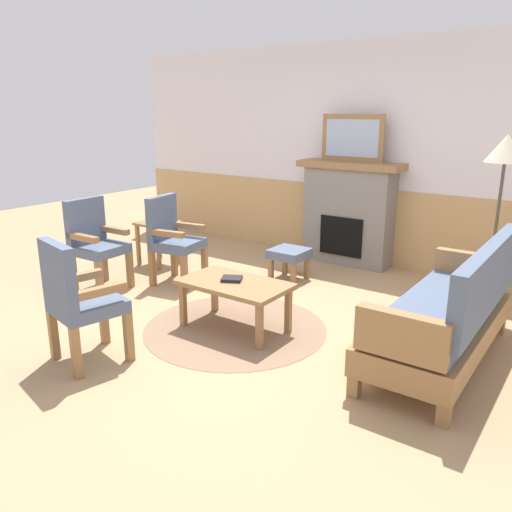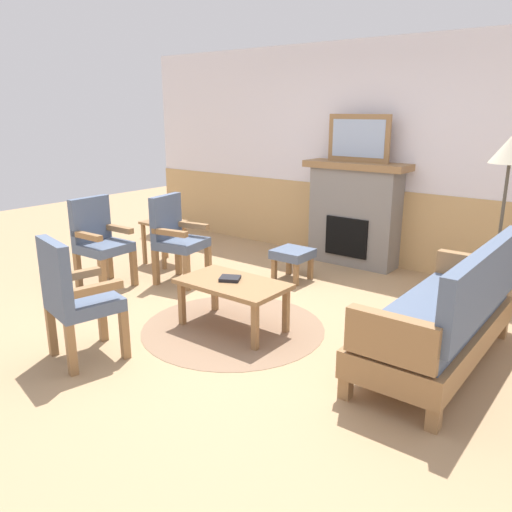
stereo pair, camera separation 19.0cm
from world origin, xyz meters
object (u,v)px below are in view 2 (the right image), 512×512
(armchair_near_fireplace, at_px, (99,239))
(floor_lamp_by_couch, at_px, (510,161))
(armchair_front_left, at_px, (75,294))
(book_on_table, at_px, (230,278))
(framed_picture, at_px, (359,138))
(footstool, at_px, (293,256))
(couch, at_px, (444,318))
(side_table, at_px, (164,230))
(fireplace, at_px, (355,213))
(armchair_by_window_left, at_px, (176,235))
(coffee_table, at_px, (233,287))

(armchair_near_fireplace, xyz_separation_m, floor_lamp_by_couch, (3.62, 1.78, 0.91))
(armchair_front_left, distance_m, floor_lamp_by_couch, 3.85)
(book_on_table, height_order, armchair_front_left, armchair_front_left)
(framed_picture, xyz_separation_m, armchair_near_fireplace, (-1.79, -2.47, -1.02))
(footstool, bearing_deg, couch, -26.75)
(couch, height_order, floor_lamp_by_couch, floor_lamp_by_couch)
(armchair_near_fireplace, bearing_deg, floor_lamp_by_couch, 26.22)
(book_on_table, relative_size, side_table, 0.32)
(floor_lamp_by_couch, bearing_deg, fireplace, 159.42)
(fireplace, bearing_deg, side_table, -142.43)
(armchair_near_fireplace, bearing_deg, side_table, 95.32)
(footstool, bearing_deg, armchair_by_window_left, -140.07)
(fireplace, xyz_separation_m, coffee_table, (0.10, -2.46, -0.27))
(couch, height_order, armchair_by_window_left, same)
(coffee_table, relative_size, armchair_by_window_left, 0.98)
(couch, relative_size, armchair_near_fireplace, 1.84)
(fireplace, relative_size, couch, 0.72)
(book_on_table, relative_size, armchair_front_left, 0.18)
(coffee_table, relative_size, armchair_near_fireplace, 0.98)
(book_on_table, bearing_deg, framed_picture, 91.33)
(footstool, distance_m, armchair_front_left, 2.66)
(coffee_table, height_order, armchair_front_left, armchair_front_left)
(fireplace, distance_m, couch, 2.73)
(armchair_near_fireplace, height_order, armchair_front_left, same)
(armchair_by_window_left, bearing_deg, side_table, 148.18)
(fireplace, height_order, floor_lamp_by_couch, floor_lamp_by_couch)
(fireplace, height_order, coffee_table, fireplace)
(book_on_table, bearing_deg, armchair_near_fireplace, -179.23)
(framed_picture, xyz_separation_m, floor_lamp_by_couch, (1.83, -0.69, -0.11))
(armchair_front_left, bearing_deg, framed_picture, 82.74)
(couch, relative_size, book_on_table, 10.27)
(armchair_front_left, bearing_deg, armchair_by_window_left, 113.58)
(coffee_table, relative_size, floor_lamp_by_couch, 0.57)
(book_on_table, distance_m, armchair_near_fireplace, 1.85)
(framed_picture, bearing_deg, fireplace, -90.00)
(couch, distance_m, armchair_by_window_left, 3.06)
(fireplace, relative_size, armchair_by_window_left, 1.33)
(armchair_near_fireplace, distance_m, armchair_front_left, 1.78)
(armchair_by_window_left, distance_m, floor_lamp_by_couch, 3.41)
(framed_picture, xyz_separation_m, armchair_front_left, (-0.46, -3.65, -1.02))
(couch, xyz_separation_m, side_table, (-3.69, 0.58, 0.04))
(footstool, relative_size, side_table, 0.73)
(armchair_front_left, xyz_separation_m, floor_lamp_by_couch, (2.29, 2.96, 0.91))
(coffee_table, xyz_separation_m, floor_lamp_by_couch, (1.73, 1.77, 1.06))
(armchair_by_window_left, height_order, armchair_front_left, same)
(framed_picture, bearing_deg, armchair_near_fireplace, -125.99)
(floor_lamp_by_couch, bearing_deg, armchair_by_window_left, -159.29)
(framed_picture, height_order, armchair_by_window_left, framed_picture)
(coffee_table, bearing_deg, book_on_table, 160.27)
(footstool, bearing_deg, side_table, -164.81)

